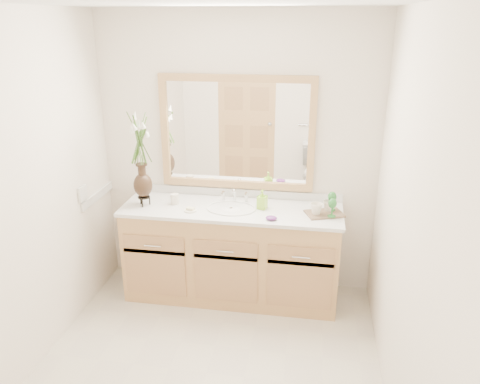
% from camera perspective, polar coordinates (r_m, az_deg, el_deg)
% --- Properties ---
extents(floor, '(2.60, 2.60, 0.00)m').
position_cam_1_polar(floor, '(3.50, -4.13, -21.12)').
color(floor, beige).
rests_on(floor, ground).
extents(ceiling, '(2.40, 2.60, 0.02)m').
position_cam_1_polar(ceiling, '(2.62, -5.56, 22.19)').
color(ceiling, white).
rests_on(ceiling, wall_back).
extents(wall_back, '(2.40, 0.02, 2.40)m').
position_cam_1_polar(wall_back, '(4.05, -0.35, 4.43)').
color(wall_back, white).
rests_on(wall_back, floor).
extents(wall_front, '(2.40, 0.02, 2.40)m').
position_cam_1_polar(wall_front, '(1.79, -15.26, -19.00)').
color(wall_front, white).
rests_on(wall_front, floor).
extents(wall_left, '(0.02, 2.60, 2.40)m').
position_cam_1_polar(wall_left, '(3.33, -25.20, -1.15)').
color(wall_left, white).
rests_on(wall_left, floor).
extents(wall_right, '(0.02, 2.60, 2.40)m').
position_cam_1_polar(wall_right, '(2.82, 19.69, -4.11)').
color(wall_right, white).
rests_on(wall_right, floor).
extents(vanity, '(1.80, 0.55, 0.80)m').
position_cam_1_polar(vanity, '(4.09, -1.00, -7.52)').
color(vanity, tan).
rests_on(vanity, floor).
extents(counter, '(1.84, 0.57, 0.03)m').
position_cam_1_polar(counter, '(3.91, -1.04, -2.14)').
color(counter, white).
rests_on(counter, vanity).
extents(sink, '(0.38, 0.34, 0.23)m').
position_cam_1_polar(sink, '(3.91, -1.08, -2.77)').
color(sink, white).
rests_on(sink, counter).
extents(mirror, '(1.32, 0.04, 0.97)m').
position_cam_1_polar(mirror, '(3.98, -0.41, 7.18)').
color(mirror, white).
rests_on(mirror, wall_back).
extents(switch_plate, '(0.02, 0.12, 0.12)m').
position_cam_1_polar(switch_plate, '(4.01, -18.65, -0.15)').
color(switch_plate, white).
rests_on(switch_plate, wall_left).
extents(flower_vase, '(0.18, 0.18, 0.76)m').
position_cam_1_polar(flower_vase, '(3.88, -12.09, 5.46)').
color(flower_vase, black).
rests_on(flower_vase, counter).
extents(tumbler, '(0.07, 0.07, 0.09)m').
position_cam_1_polar(tumbler, '(4.01, -7.96, -0.84)').
color(tumbler, '#EFE5CF').
rests_on(tumbler, counter).
extents(soap_dish, '(0.10, 0.10, 0.03)m').
position_cam_1_polar(soap_dish, '(3.85, -6.08, -2.19)').
color(soap_dish, '#EFE5CF').
rests_on(soap_dish, counter).
extents(soap_bottle, '(0.08, 0.08, 0.15)m').
position_cam_1_polar(soap_bottle, '(3.87, 2.72, -1.02)').
color(soap_bottle, '#98DD34').
rests_on(soap_bottle, counter).
extents(purple_dish, '(0.10, 0.09, 0.03)m').
position_cam_1_polar(purple_dish, '(3.68, 3.84, -3.18)').
color(purple_dish, '#612673').
rests_on(purple_dish, counter).
extents(tray, '(0.34, 0.28, 0.01)m').
position_cam_1_polar(tray, '(3.83, 10.25, -2.61)').
color(tray, brown).
rests_on(tray, counter).
extents(mug_left, '(0.12, 0.11, 0.10)m').
position_cam_1_polar(mug_left, '(3.78, 9.29, -1.99)').
color(mug_left, '#EFE5CF').
rests_on(mug_left, tray).
extents(mug_right, '(0.12, 0.12, 0.09)m').
position_cam_1_polar(mug_right, '(3.86, 10.73, -1.63)').
color(mug_right, '#EFE5CF').
rests_on(mug_right, tray).
extents(goblet_front, '(0.07, 0.07, 0.15)m').
position_cam_1_polar(goblet_front, '(3.73, 11.20, -1.49)').
color(goblet_front, '#25702A').
rests_on(goblet_front, tray).
extents(goblet_back, '(0.07, 0.07, 0.16)m').
position_cam_1_polar(goblet_back, '(3.85, 11.17, -0.71)').
color(goblet_back, '#25702A').
rests_on(goblet_back, tray).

